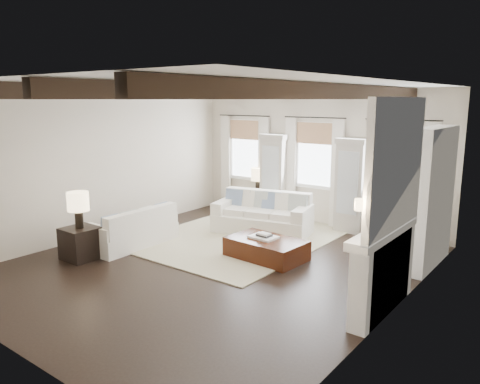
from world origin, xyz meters
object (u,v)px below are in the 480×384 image
Objects in this scene: sofa_back at (263,216)px; side_table_back at (258,204)px; ottoman at (266,249)px; side_table_front at (81,243)px; sofa_left at (134,231)px.

sofa_back is 1.57m from side_table_back.
side_table_front reaches higher than ottoman.
sofa_back reaches higher than side_table_front.
side_table_back is at bearing 81.42° from side_table_front.
ottoman is 2.37× the size of side_table_front.
side_table_front is (-0.18, -1.13, -0.02)m from sofa_left.
side_table_front is at bearing -99.02° from sofa_left.
side_table_back reaches higher than ottoman.
sofa_left is 3.11× the size of side_table_front.
sofa_back is 2.88m from sofa_left.
sofa_back is 1.78m from ottoman.
sofa_left is 3.07× the size of side_table_back.
side_table_front is 4.83m from side_table_back.
ottoman is 2.34× the size of side_table_back.
sofa_back is at bearing -50.51° from side_table_back.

